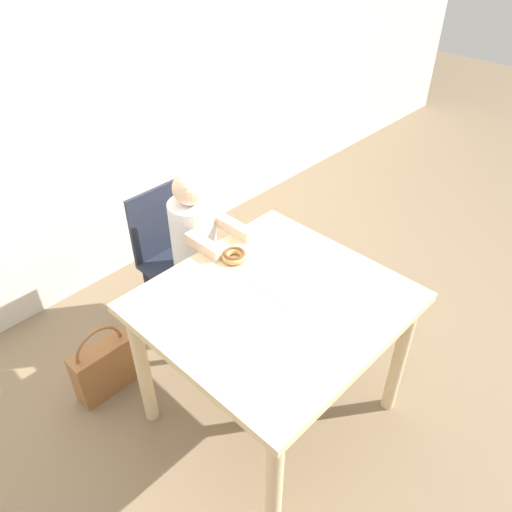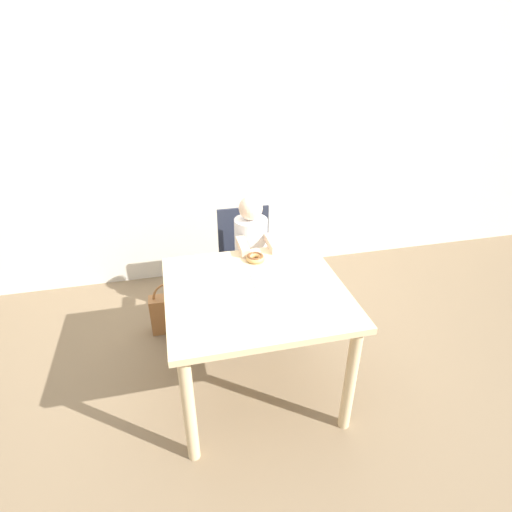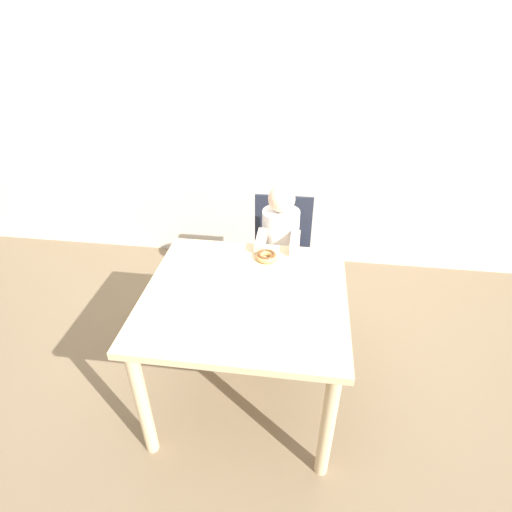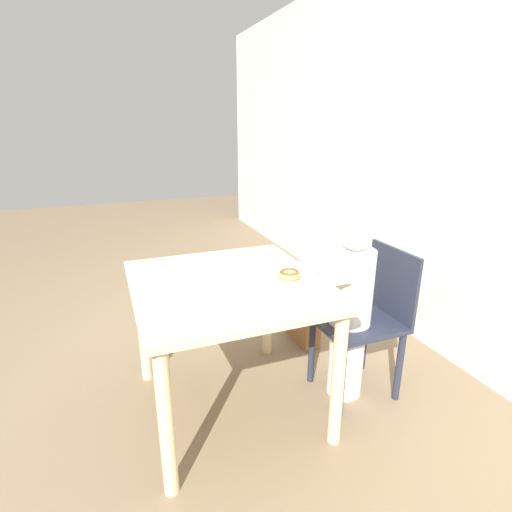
{
  "view_description": "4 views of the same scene",
  "coord_description": "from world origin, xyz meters",
  "px_view_note": "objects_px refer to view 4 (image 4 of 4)",
  "views": [
    {
      "loc": [
        -1.07,
        -0.93,
        2.01
      ],
      "look_at": [
        0.03,
        0.13,
        0.83
      ],
      "focal_mm": 35.0,
      "sensor_mm": 36.0,
      "label": 1
    },
    {
      "loc": [
        -0.39,
        -1.68,
        1.87
      ],
      "look_at": [
        0.03,
        0.13,
        0.83
      ],
      "focal_mm": 28.0,
      "sensor_mm": 36.0,
      "label": 2
    },
    {
      "loc": [
        0.24,
        -1.42,
        1.85
      ],
      "look_at": [
        0.03,
        0.13,
        0.83
      ],
      "focal_mm": 28.0,
      "sensor_mm": 36.0,
      "label": 3
    },
    {
      "loc": [
        1.67,
        -0.5,
        1.42
      ],
      "look_at": [
        0.03,
        0.13,
        0.83
      ],
      "focal_mm": 28.0,
      "sensor_mm": 36.0,
      "label": 4
    }
  ],
  "objects_px": {
    "child_figure": "(349,311)",
    "handbag": "(303,320)",
    "chair": "(367,320)",
    "donut": "(289,274)"
  },
  "relations": [
    {
      "from": "child_figure",
      "to": "handbag",
      "type": "height_order",
      "value": "child_figure"
    },
    {
      "from": "chair",
      "to": "child_figure",
      "type": "xyz_separation_m",
      "value": [
        -0.0,
        -0.12,
        0.07
      ]
    },
    {
      "from": "chair",
      "to": "donut",
      "type": "relative_size",
      "value": 7.31
    },
    {
      "from": "chair",
      "to": "child_figure",
      "type": "distance_m",
      "value": 0.14
    },
    {
      "from": "donut",
      "to": "child_figure",
      "type": "bearing_deg",
      "value": 81.84
    },
    {
      "from": "handbag",
      "to": "chair",
      "type": "bearing_deg",
      "value": 7.23
    },
    {
      "from": "donut",
      "to": "handbag",
      "type": "distance_m",
      "value": 0.86
    },
    {
      "from": "chair",
      "to": "handbag",
      "type": "relative_size",
      "value": 2.02
    },
    {
      "from": "chair",
      "to": "donut",
      "type": "bearing_deg",
      "value": -96.02
    },
    {
      "from": "donut",
      "to": "handbag",
      "type": "xyz_separation_m",
      "value": [
        -0.52,
        0.37,
        -0.57
      ]
    }
  ]
}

